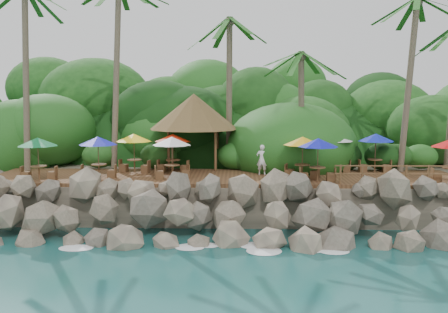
{
  "coord_description": "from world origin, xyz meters",
  "views": [
    {
      "loc": [
        0.74,
        -20.33,
        6.74
      ],
      "look_at": [
        0.0,
        6.0,
        3.4
      ],
      "focal_mm": 38.25,
      "sensor_mm": 36.0,
      "label": 1
    }
  ],
  "objects": [
    {
      "name": "jungle_foliage",
      "position": [
        0.0,
        15.0,
        0.0
      ],
      "size": [
        44.0,
        16.0,
        12.0
      ],
      "primitive_type": null,
      "color": "#143811",
      "rests_on": "ground"
    },
    {
      "name": "dining_clusters",
      "position": [
        0.86,
        5.81,
        4.19
      ],
      "size": [
        23.7,
        5.3,
        2.28
      ],
      "color": "brown",
      "rests_on": "terrace"
    },
    {
      "name": "jungle_hill",
      "position": [
        0.0,
        23.5,
        0.0
      ],
      "size": [
        44.8,
        28.0,
        15.4
      ],
      "primitive_type": "ellipsoid",
      "color": "#143811",
      "rests_on": "ground"
    },
    {
      "name": "palms",
      "position": [
        1.72,
        8.63,
        11.73
      ],
      "size": [
        31.31,
        7.44,
        12.6
      ],
      "color": "brown",
      "rests_on": "ground"
    },
    {
      "name": "land_base",
      "position": [
        0.0,
        16.0,
        1.05
      ],
      "size": [
        32.0,
        25.2,
        2.1
      ],
      "primitive_type": "cube",
      "color": "gray",
      "rests_on": "ground"
    },
    {
      "name": "seawall",
      "position": [
        0.0,
        2.0,
        1.15
      ],
      "size": [
        29.0,
        4.0,
        2.3
      ],
      "primitive_type": null,
      "color": "gray",
      "rests_on": "ground"
    },
    {
      "name": "waiter",
      "position": [
        2.14,
        6.44,
        3.16
      ],
      "size": [
        0.71,
        0.55,
        1.73
      ],
      "primitive_type": "imported",
      "rotation": [
        0.0,
        0.0,
        2.91
      ],
      "color": "white",
      "rests_on": "terrace"
    },
    {
      "name": "terrace",
      "position": [
        0.0,
        6.0,
        2.2
      ],
      "size": [
        26.0,
        5.0,
        0.2
      ],
      "primitive_type": "cube",
      "color": "brown",
      "rests_on": "land_base"
    },
    {
      "name": "palapa",
      "position": [
        -1.96,
        9.23,
        5.79
      ],
      "size": [
        5.51,
        5.51,
        4.6
      ],
      "color": "brown",
      "rests_on": "ground"
    },
    {
      "name": "ground",
      "position": [
        0.0,
        0.0,
        0.0
      ],
      "size": [
        140.0,
        140.0,
        0.0
      ],
      "primitive_type": "plane",
      "color": "#19514F",
      "rests_on": "ground"
    },
    {
      "name": "foam_line",
      "position": [
        0.0,
        0.3,
        0.03
      ],
      "size": [
        25.2,
        0.8,
        0.06
      ],
      "color": "white",
      "rests_on": "ground"
    },
    {
      "name": "railing",
      "position": [
        8.72,
        3.65,
        2.91
      ],
      "size": [
        6.1,
        0.1,
        1.0
      ],
      "color": "brown",
      "rests_on": "terrace"
    }
  ]
}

